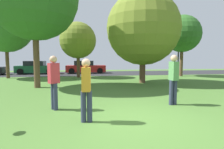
{
  "coord_description": "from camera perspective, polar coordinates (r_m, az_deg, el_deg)",
  "views": [
    {
      "loc": [
        -1.35,
        -4.58,
        1.69
      ],
      "look_at": [
        0.0,
        4.66,
        0.86
      ],
      "focal_mm": 29.0,
      "sensor_mm": 36.0,
      "label": 1
    }
  ],
  "objects": [
    {
      "name": "ground_plane",
      "position": [
        5.07,
        7.9,
        -14.41
      ],
      "size": [
        44.0,
        44.0,
        0.0
      ],
      "primitive_type": "plane",
      "color": "#47702D"
    },
    {
      "name": "road_strip",
      "position": [
        20.7,
        -4.56,
        0.39
      ],
      "size": [
        44.0,
        6.4,
        0.01
      ],
      "primitive_type": "cube",
      "color": "#28282B",
      "rests_on": "ground_plane"
    },
    {
      "name": "oak_tree_left",
      "position": [
        16.47,
        -10.7,
        10.5
      ],
      "size": [
        3.2,
        3.2,
        4.88
      ],
      "color": "brown",
      "rests_on": "ground_plane"
    },
    {
      "name": "birch_tree_lone",
      "position": [
        18.62,
        21.27,
        11.83
      ],
      "size": [
        3.45,
        3.45,
        5.73
      ],
      "color": "brown",
      "rests_on": "ground_plane"
    },
    {
      "name": "maple_tree_far",
      "position": [
        12.84,
        9.75,
        14.07
      ],
      "size": [
        4.98,
        4.98,
        6.21
      ],
      "color": "brown",
      "rests_on": "ground_plane"
    },
    {
      "name": "maple_tree_near",
      "position": [
        18.08,
        -30.54,
        13.13
      ],
      "size": [
        4.47,
        4.47,
        6.68
      ],
      "color": "brown",
      "rests_on": "ground_plane"
    },
    {
      "name": "person_catcher",
      "position": [
        6.2,
        -17.86,
        -1.59
      ],
      "size": [
        0.39,
        0.37,
        1.78
      ],
      "rotation": [
        0.0,
        0.0,
        -2.5
      ],
      "color": "#2D334C",
      "rests_on": "ground_plane"
    },
    {
      "name": "person_bystander",
      "position": [
        6.91,
        18.82,
        -0.73
      ],
      "size": [
        0.3,
        0.34,
        1.82
      ],
      "rotation": [
        0.0,
        0.0,
        1.69
      ],
      "color": "#2D334C",
      "rests_on": "ground_plane"
    },
    {
      "name": "person_walking",
      "position": [
        4.8,
        -8.11,
        -4.05
      ],
      "size": [
        0.3,
        0.34,
        1.68
      ],
      "rotation": [
        0.0,
        0.0,
        1.49
      ],
      "color": "#2D334C",
      "rests_on": "ground_plane"
    },
    {
      "name": "parked_car_green",
      "position": [
        21.53,
        -22.62,
        1.93
      ],
      "size": [
        4.22,
        2.07,
        1.42
      ],
      "color": "#195633",
      "rests_on": "ground_plane"
    },
    {
      "name": "parked_car_red",
      "position": [
        21.0,
        -8.36,
        2.21
      ],
      "size": [
        4.42,
        1.95,
        1.43
      ],
      "color": "#B21E1E",
      "rests_on": "ground_plane"
    },
    {
      "name": "street_lamp_post",
      "position": [
        19.09,
        20.19,
        6.45
      ],
      "size": [
        0.14,
        0.14,
        4.5
      ],
      "primitive_type": "cylinder",
      "color": "#2D2D33",
      "rests_on": "ground_plane"
    }
  ]
}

